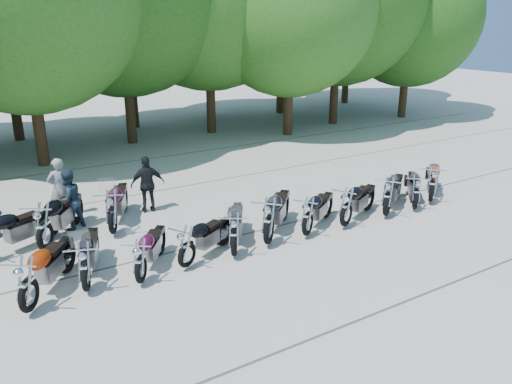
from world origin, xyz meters
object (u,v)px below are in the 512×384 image
motorcycle_0 (27,283)px  motorcycle_1 (85,265)px  rider_2 (148,184)px  motorcycle_6 (308,215)px  motorcycle_8 (388,195)px  rider_3 (59,188)px  motorcycle_12 (43,225)px  motorcycle_13 (112,211)px  rider_1 (69,200)px  motorcycle_2 (140,260)px  motorcycle_10 (432,183)px  motorcycle_7 (347,206)px  motorcycle_9 (416,191)px  motorcycle_4 (234,233)px  motorcycle_5 (269,220)px  motorcycle_3 (187,245)px

motorcycle_0 → motorcycle_1: 1.12m
rider_2 → motorcycle_6: bearing=134.4°
motorcycle_8 → rider_3: 9.12m
motorcycle_12 → motorcycle_13: size_ratio=1.02×
motorcycle_0 → rider_1: 4.15m
motorcycle_2 → rider_3: size_ratio=1.18×
motorcycle_2 → motorcycle_10: bearing=-142.7°
motorcycle_7 → rider_1: bearing=33.1°
motorcycle_1 → motorcycle_10: 10.18m
motorcycle_0 → motorcycle_10: size_ratio=1.00×
motorcycle_0 → rider_2: bearing=-98.8°
motorcycle_6 → motorcycle_9: motorcycle_6 is taller
rider_2 → motorcycle_4: bearing=107.9°
motorcycle_5 → motorcycle_7: bearing=-137.1°
motorcycle_5 → motorcycle_7: motorcycle_5 is taller
motorcycle_10 → rider_1: rider_1 is taller
motorcycle_7 → motorcycle_12: size_ratio=0.90×
motorcycle_8 → rider_3: size_ratio=1.37×
motorcycle_9 → motorcycle_13: size_ratio=0.87×
motorcycle_1 → motorcycle_10: bearing=-160.4°
motorcycle_13 → motorcycle_9: bearing=-173.7°
motorcycle_1 → motorcycle_5: motorcycle_5 is taller
motorcycle_0 → motorcycle_9: 10.39m
motorcycle_6 → rider_1: size_ratio=1.31×
motorcycle_3 → motorcycle_13: size_ratio=0.84×
motorcycle_6 → motorcycle_2: bearing=59.2°
motorcycle_1 → motorcycle_9: 9.30m
motorcycle_6 → rider_2: (-2.79, 3.88, 0.22)m
motorcycle_3 → motorcycle_5: (2.20, 0.06, 0.12)m
motorcycle_9 → rider_1: bearing=20.3°
motorcycle_3 → motorcycle_12: bearing=16.5°
motorcycle_9 → rider_2: size_ratio=1.29×
motorcycle_6 → motorcycle_13: bearing=24.9°
motorcycle_5 → motorcycle_7: 2.36m
motorcycle_5 → motorcycle_10: bearing=-134.1°
motorcycle_5 → motorcycle_8: size_ratio=1.05×
motorcycle_3 → motorcycle_0: bearing=63.5°
motorcycle_8 → motorcycle_12: bearing=38.9°
motorcycle_4 → motorcycle_8: (4.87, -0.05, 0.04)m
motorcycle_8 → rider_3: rider_3 is taller
rider_2 → rider_3: size_ratio=0.96×
motorcycle_6 → motorcycle_7: bearing=-124.9°
motorcycle_0 → motorcycle_5: bearing=-143.4°
motorcycle_3 → motorcycle_5: size_ratio=0.83×
motorcycle_0 → motorcycle_13: motorcycle_13 is taller
motorcycle_0 → motorcycle_13: size_ratio=0.95×
motorcycle_4 → motorcycle_12: size_ratio=0.89×
motorcycle_0 → motorcycle_6: 6.58m
motorcycle_10 → rider_2: size_ratio=1.40×
motorcycle_5 → motorcycle_4: bearing=52.5°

